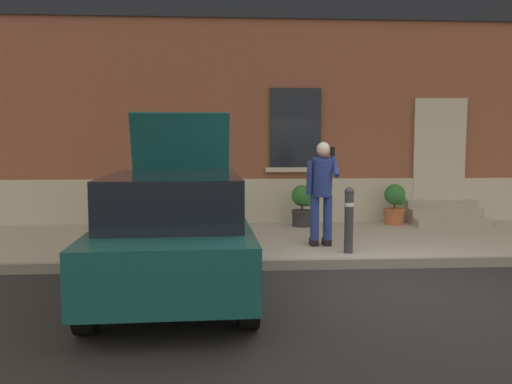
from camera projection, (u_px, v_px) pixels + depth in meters
name	position (u px, v px, depth m)	size (l,w,h in m)	color
ground_plane	(379.00, 286.00, 6.80)	(80.00, 80.00, 0.00)	#232326
sidewalk	(334.00, 240.00, 9.58)	(24.00, 3.60, 0.15)	#99968E
curb_edge	(361.00, 263.00, 7.73)	(24.00, 0.12, 0.15)	gray
building_facade	(313.00, 61.00, 11.70)	(24.00, 1.52, 7.50)	brown
entrance_stoop	(444.00, 214.00, 11.14)	(1.55, 0.96, 0.48)	#9E998E
hatchback_car_teal	(176.00, 229.00, 6.47)	(1.91, 4.12, 2.34)	#165156
bollard_near_person	(349.00, 217.00, 8.07)	(0.15, 0.15, 1.04)	#333338
bollard_far_left	(139.00, 219.00, 7.87)	(0.15, 0.15, 1.04)	#333338
person_on_phone	(322.00, 187.00, 8.56)	(0.51, 0.50, 1.75)	navy
planter_olive	(106.00, 206.00, 10.36)	(0.44, 0.44, 0.86)	#606B38
planter_cream	(205.00, 206.00, 10.37)	(0.44, 0.44, 0.86)	beige
planter_charcoal	(302.00, 204.00, 10.68)	(0.44, 0.44, 0.86)	#2D2D30
planter_terracotta	(395.00, 203.00, 10.93)	(0.44, 0.44, 0.86)	#B25B38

